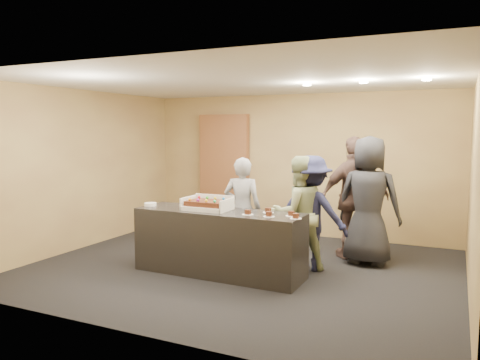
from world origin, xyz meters
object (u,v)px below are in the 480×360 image
at_px(serving_counter, 219,242).
at_px(person_sage_man, 298,213).
at_px(cake_box, 208,206).
at_px(person_dark_suit, 369,200).
at_px(person_brown_extra, 355,198).
at_px(storage_cabinet, 224,172).
at_px(person_navy_man, 311,213).
at_px(plate_stack, 150,204).
at_px(person_server_grey, 242,210).
at_px(sheet_cake, 207,203).

height_order(serving_counter, person_sage_man, person_sage_man).
distance_m(cake_box, person_dark_suit, 2.41).
relative_size(person_sage_man, person_brown_extra, 0.86).
bearing_deg(storage_cabinet, cake_box, -67.33).
relative_size(serving_counter, storage_cabinet, 1.03).
height_order(person_navy_man, person_brown_extra, person_brown_extra).
xyz_separation_m(serving_counter, storage_cabinet, (-1.35, 2.81, 0.72)).
distance_m(storage_cabinet, person_dark_suit, 3.45).
xyz_separation_m(person_brown_extra, person_dark_suit, (0.25, -0.24, 0.01)).
bearing_deg(person_sage_man, cake_box, -10.37).
bearing_deg(person_brown_extra, person_navy_man, 28.75).
bearing_deg(plate_stack, person_server_grey, 35.31).
bearing_deg(person_brown_extra, person_server_grey, -3.30).
xyz_separation_m(plate_stack, person_dark_suit, (2.91, 1.46, 0.04)).
bearing_deg(serving_counter, person_brown_extra, 47.80).
bearing_deg(person_dark_suit, person_navy_man, 46.14).
distance_m(serving_counter, person_navy_man, 1.40).
distance_m(serving_counter, plate_stack, 1.21).
height_order(sheet_cake, person_navy_man, person_navy_man).
bearing_deg(person_server_grey, person_sage_man, 163.91).
xyz_separation_m(serving_counter, person_server_grey, (0.02, 0.75, 0.35)).
bearing_deg(cake_box, storage_cabinet, 112.67).
bearing_deg(sheet_cake, storage_cabinet, 112.49).
bearing_deg(sheet_cake, person_brown_extra, 43.58).
bearing_deg(plate_stack, person_brown_extra, 32.55).
distance_m(person_brown_extra, person_dark_suit, 0.35).
bearing_deg(serving_counter, person_server_grey, 89.70).
xyz_separation_m(person_server_grey, person_sage_man, (0.92, -0.09, 0.02)).
bearing_deg(person_sage_man, sheet_cake, -9.47).
distance_m(storage_cabinet, person_navy_man, 3.19).
distance_m(person_sage_man, person_dark_suit, 1.15).
bearing_deg(plate_stack, person_dark_suit, 26.58).
xyz_separation_m(storage_cabinet, sheet_cake, (1.16, -2.81, -0.17)).
distance_m(sheet_cake, person_navy_man, 1.51).
xyz_separation_m(plate_stack, person_brown_extra, (2.66, 1.70, 0.04)).
height_order(cake_box, plate_stack, cake_box).
bearing_deg(plate_stack, sheet_cake, 3.33).
height_order(sheet_cake, person_sage_man, person_sage_man).
bearing_deg(person_navy_man, sheet_cake, 35.40).
height_order(serving_counter, person_server_grey, person_server_grey).
distance_m(sheet_cake, person_brown_extra, 2.38).
bearing_deg(person_navy_man, plate_stack, 24.65).
distance_m(sheet_cake, person_dark_suit, 2.43).
relative_size(plate_stack, person_sage_man, 0.11).
height_order(person_sage_man, person_dark_suit, person_dark_suit).
distance_m(cake_box, person_brown_extra, 2.37).
relative_size(cake_box, plate_stack, 3.59).
bearing_deg(serving_counter, storage_cabinet, 116.62).
relative_size(cake_box, person_brown_extra, 0.33).
bearing_deg(storage_cabinet, plate_stack, -85.37).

